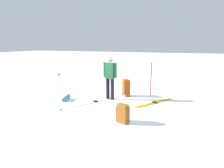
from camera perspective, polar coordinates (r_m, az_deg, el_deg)
ground_plane at (r=7.30m, az=0.00°, el=-5.38°), size 80.00×80.00×0.00m
skier_standing at (r=7.46m, az=-0.60°, el=2.54°), size 0.24×0.57×1.70m
ski_pair_near at (r=7.31m, az=-4.95°, el=-5.30°), size 1.63×1.06×0.05m
ski_pair_far at (r=7.34m, az=12.61°, el=-5.49°), size 1.68×1.19×0.05m
backpack_large_dark at (r=5.42m, az=3.20°, el=-8.81°), size 0.31×0.39×0.54m
backpack_bright at (r=8.04m, az=4.22°, el=-1.22°), size 0.45×0.42×0.70m
ski_poles_planted_near at (r=8.30m, az=11.58°, el=1.98°), size 0.21×0.11×1.39m
ski_poles_planted_far at (r=6.34m, az=-15.33°, el=-1.99°), size 0.19×0.11×1.25m
sleeping_mat_rolled at (r=7.71m, az=-13.48°, el=-4.09°), size 0.58×0.33×0.18m
thermos_bottle at (r=7.31m, az=3.89°, el=-4.33°), size 0.07×0.07×0.26m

